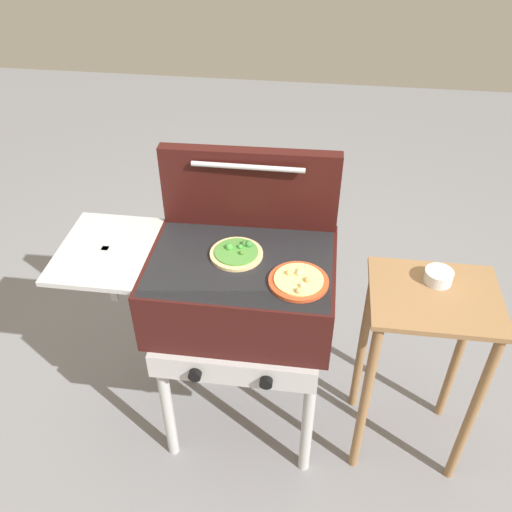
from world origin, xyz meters
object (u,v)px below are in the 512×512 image
at_px(prep_table, 423,344).
at_px(topping_bowl_near, 438,277).
at_px(grill, 238,291).
at_px(pizza_cheese, 299,281).
at_px(pizza_veggie, 237,253).

relative_size(prep_table, topping_bowl_near, 8.42).
bearing_deg(prep_table, topping_bowl_near, 80.24).
bearing_deg(grill, topping_bowl_near, 6.20).
height_order(pizza_cheese, prep_table, pizza_cheese).
height_order(pizza_cheese, pizza_veggie, pizza_veggie).
bearing_deg(pizza_cheese, prep_table, 11.75).
bearing_deg(prep_table, pizza_veggie, 178.07).
xyz_separation_m(grill, prep_table, (0.67, 0.00, -0.18)).
height_order(grill, prep_table, grill).
bearing_deg(topping_bowl_near, pizza_cheese, -160.64).
height_order(grill, pizza_cheese, pizza_cheese).
relative_size(grill, topping_bowl_near, 9.88).
xyz_separation_m(grill, topping_bowl_near, (0.69, 0.07, 0.08)).
xyz_separation_m(pizza_cheese, prep_table, (0.46, 0.10, -0.33)).
xyz_separation_m(grill, pizza_cheese, (0.21, -0.09, 0.15)).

